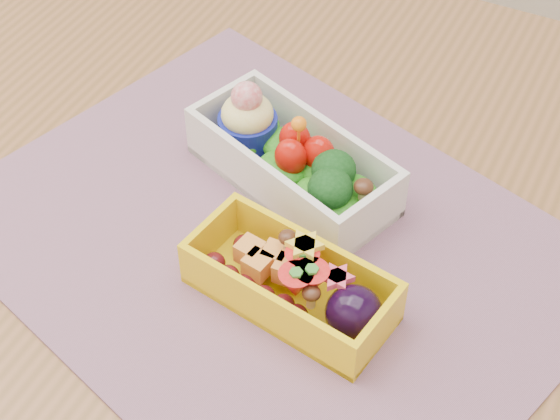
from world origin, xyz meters
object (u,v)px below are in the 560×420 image
at_px(table, 314,308).
at_px(placemat, 269,243).
at_px(bento_yellow, 294,283).
at_px(bento_white, 292,160).

bearing_deg(table, placemat, -140.23).
bearing_deg(table, bento_yellow, -79.09).
relative_size(table, bento_white, 5.87).
xyz_separation_m(table, bento_white, (-0.05, 0.05, 0.13)).
height_order(bento_white, bento_yellow, bento_white).
distance_m(table, placemat, 0.11).
distance_m(placemat, bento_white, 0.08).
bearing_deg(bento_white, table, -24.55).
xyz_separation_m(placemat, bento_yellow, (0.05, -0.05, 0.02)).
height_order(placemat, bento_white, bento_white).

